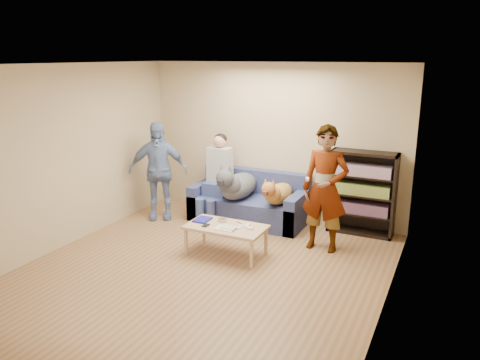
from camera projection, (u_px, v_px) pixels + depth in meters
The scene contains 27 objects.
ground at pixel (200, 274), 5.98m from camera, with size 5.00×5.00×0.00m, color brown.
ceiling at pixel (195, 65), 5.31m from camera, with size 5.00×5.00×0.00m, color white.
wall_back at pixel (273, 142), 7.82m from camera, with size 4.50×4.50×0.00m, color tan.
wall_front at pixel (26, 251), 3.46m from camera, with size 4.50×4.50×0.00m, color tan.
wall_left at pixel (59, 158), 6.58m from camera, with size 5.00×5.00×0.00m, color tan.
wall_right at pixel (390, 199), 4.71m from camera, with size 5.00×5.00×0.00m, color tan.
blanket at pixel (289, 200), 7.37m from camera, with size 0.39×0.33×0.13m, color #B0B0B5.
person_standing_right at pixel (325, 189), 6.52m from camera, with size 0.65×0.43×1.79m, color gray.
person_standing_left at pixel (158, 171), 7.83m from camera, with size 0.97×0.40×1.66m, color #7D97C8.
held_controller at pixel (307, 179), 6.39m from camera, with size 0.04×0.12×0.03m, color silver.
notebook_blue at pixel (203, 220), 6.67m from camera, with size 0.20×0.26×0.03m, color navy.
papers at pixel (226, 228), 6.35m from camera, with size 0.26×0.20×0.01m, color white.
magazine at pixel (228, 227), 6.35m from camera, with size 0.22×0.17×0.01m, color beige.
camera_silver at pixel (222, 220), 6.61m from camera, with size 0.11×0.06×0.05m, color #B1B1B5.
controller_a at pixel (247, 226), 6.43m from camera, with size 0.04×0.13×0.03m, color white.
controller_b at pixel (250, 228), 6.32m from camera, with size 0.09×0.06×0.03m, color white.
headphone_cup_a at pixel (238, 228), 6.36m from camera, with size 0.07×0.07×0.02m, color white.
headphone_cup_b at pixel (241, 226), 6.43m from camera, with size 0.07×0.07×0.02m, color silver.
pen_orange at pixel (219, 229), 6.33m from camera, with size 0.01×0.01×0.14m, color #C64E1B.
pen_black at pixel (239, 223), 6.57m from camera, with size 0.01×0.01×0.14m, color black.
wallet at pixel (206, 225), 6.46m from camera, with size 0.07×0.12×0.01m, color black.
sofa at pixel (250, 204), 7.84m from camera, with size 1.90×0.85×0.82m.
person_seated at pixel (217, 174), 7.82m from camera, with size 0.40×0.73×1.47m.
dog_gray at pixel (236, 185), 7.58m from camera, with size 0.46×1.27×0.66m.
dog_tan at pixel (277, 193), 7.34m from camera, with size 0.35×1.14×0.51m.
coffee_table at pixel (226, 229), 6.47m from camera, with size 1.10×0.60×0.42m.
bookshelf at pixel (362, 191), 7.19m from camera, with size 1.00×0.34×1.30m.
Camera 1 is at (2.82, -4.71, 2.71)m, focal length 35.00 mm.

